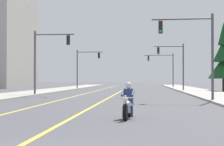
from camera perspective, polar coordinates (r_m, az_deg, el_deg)
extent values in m
cube|color=yellow|center=(52.74, 1.28, -2.56)|extent=(0.16, 100.00, 0.01)
cube|color=yellow|center=(53.03, -2.34, -2.55)|extent=(0.16, 100.00, 0.01)
cube|color=#9E998E|center=(48.12, 12.43, -2.63)|extent=(4.40, 110.00, 0.14)
cube|color=#9E998E|center=(49.20, -9.99, -2.60)|extent=(4.40, 110.00, 0.14)
cylinder|color=black|center=(15.44, 1.91, -5.56)|extent=(0.17, 0.65, 0.64)
cylinder|color=black|center=(16.97, 2.52, -5.13)|extent=(0.17, 0.65, 0.64)
cylinder|color=silver|center=(15.52, 1.95, -4.37)|extent=(0.09, 0.33, 0.68)
sphere|color=white|center=(15.36, 1.89, -3.71)|extent=(0.20, 0.20, 0.20)
cylinder|color=silver|center=(15.55, 1.98, -3.49)|extent=(0.70, 0.09, 0.04)
ellipsoid|color=#B7BABF|center=(16.07, 2.18, -4.37)|extent=(0.36, 0.58, 0.28)
cube|color=silver|center=(16.20, 2.23, -5.16)|extent=(0.27, 0.46, 0.24)
cube|color=black|center=(16.51, 2.36, -4.49)|extent=(0.32, 0.54, 0.12)
cube|color=#B7BABF|center=(16.91, 2.50, -4.13)|extent=(0.23, 0.37, 0.08)
cylinder|color=silver|center=(16.62, 1.90, -5.29)|extent=(0.12, 0.55, 0.08)
cube|color=navy|center=(16.45, 2.34, -3.17)|extent=(0.38, 0.27, 0.56)
sphere|color=silver|center=(16.42, 2.33, -1.75)|extent=(0.26, 0.26, 0.26)
cylinder|color=navy|center=(16.31, 2.78, -4.53)|extent=(0.17, 0.45, 0.30)
cylinder|color=navy|center=(16.16, 2.78, -5.63)|extent=(0.12, 0.16, 0.35)
cylinder|color=navy|center=(16.17, 2.94, -2.86)|extent=(0.14, 0.53, 0.27)
cylinder|color=navy|center=(16.35, 1.80, -4.52)|extent=(0.17, 0.45, 0.30)
cylinder|color=navy|center=(16.19, 1.65, -5.62)|extent=(0.12, 0.16, 0.35)
cylinder|color=navy|center=(16.21, 1.53, -2.85)|extent=(0.14, 0.53, 0.27)
cylinder|color=#47474C|center=(29.37, 13.96, 2.13)|extent=(0.18, 0.18, 6.20)
cylinder|color=#47474C|center=(29.48, 9.78, 7.48)|extent=(4.27, 0.35, 0.11)
cube|color=black|center=(29.39, 6.85, 6.42)|extent=(0.31, 0.26, 0.90)
sphere|color=black|center=(29.28, 6.84, 7.04)|extent=(0.18, 0.18, 0.18)
sphere|color=black|center=(29.24, 6.84, 6.46)|extent=(0.18, 0.18, 0.18)
sphere|color=green|center=(29.20, 6.84, 5.87)|extent=(0.18, 0.18, 0.18)
cylinder|color=#47474C|center=(39.59, -10.80, 1.36)|extent=(0.18, 0.18, 6.20)
cylinder|color=#47474C|center=(39.33, -8.09, 5.39)|extent=(3.82, 0.13, 0.11)
cube|color=black|center=(38.99, -6.17, 4.62)|extent=(0.30, 0.24, 0.90)
sphere|color=black|center=(39.18, -6.13, 5.04)|extent=(0.18, 0.18, 0.18)
sphere|color=black|center=(39.15, -6.13, 4.60)|extent=(0.18, 0.18, 0.18)
sphere|color=green|center=(39.12, -6.13, 4.17)|extent=(0.18, 0.18, 0.18)
cylinder|color=#47474C|center=(53.66, 9.99, 0.78)|extent=(0.18, 0.18, 6.20)
cylinder|color=#47474C|center=(53.66, 7.96, 3.72)|extent=(3.81, 0.12, 0.11)
cube|color=black|center=(53.55, 6.53, 3.14)|extent=(0.30, 0.24, 0.90)
sphere|color=black|center=(53.42, 6.54, 3.47)|extent=(0.18, 0.18, 0.18)
sphere|color=black|center=(53.40, 6.54, 3.15)|extent=(0.18, 0.18, 0.18)
sphere|color=green|center=(53.38, 6.54, 2.83)|extent=(0.18, 0.18, 0.18)
cylinder|color=#47474C|center=(64.48, -4.92, 0.50)|extent=(0.18, 0.18, 6.20)
cylinder|color=#47474C|center=(64.23, -3.12, 2.96)|extent=(4.11, 0.25, 0.11)
cube|color=black|center=(63.97, -1.85, 2.48)|extent=(0.31, 0.25, 0.90)
sphere|color=black|center=(64.15, -1.83, 2.74)|extent=(0.18, 0.18, 0.18)
sphere|color=black|center=(64.13, -1.83, 2.48)|extent=(0.18, 0.18, 0.18)
sphere|color=green|center=(64.11, -1.83, 2.21)|extent=(0.18, 0.18, 0.18)
cylinder|color=#47474C|center=(73.28, 8.59, 0.35)|extent=(0.18, 0.18, 6.20)
cylinder|color=#47474C|center=(73.39, 6.57, 2.49)|extent=(5.16, 0.40, 0.11)
cube|color=black|center=(73.42, 5.15, 2.06)|extent=(0.31, 0.26, 0.90)
sphere|color=black|center=(73.28, 5.15, 2.30)|extent=(0.18, 0.18, 0.18)
sphere|color=black|center=(73.26, 5.15, 2.06)|extent=(0.18, 0.18, 0.18)
sphere|color=green|center=(73.25, 5.15, 1.83)|extent=(0.18, 0.18, 0.18)
cylinder|color=#423023|center=(53.20, 15.45, -1.64)|extent=(0.36, 0.36, 1.63)
cone|color=#14421E|center=(53.22, 15.44, 0.77)|extent=(3.99, 3.99, 2.86)
cone|color=#14421E|center=(53.32, 15.43, 3.08)|extent=(2.71, 2.71, 2.86)
cone|color=#14421E|center=(53.51, 15.42, 5.37)|extent=(1.44, 1.44, 2.86)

